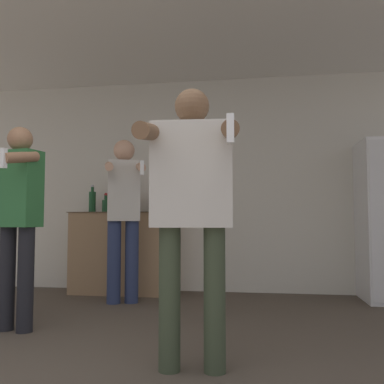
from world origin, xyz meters
name	(u,v)px	position (x,y,z in m)	size (l,w,h in m)	color
wall_back	(187,185)	(0.00, 3.39, 1.27)	(7.00, 0.06, 2.55)	beige
ceiling_slab	(153,15)	(0.00, 1.68, 2.57)	(7.00, 3.88, 0.05)	silver
counter	(125,252)	(-0.69, 3.11, 0.47)	(1.23, 0.53, 0.94)	#997551
bottle_green_wine	(106,205)	(-0.94, 3.14, 1.03)	(0.09, 0.09, 0.23)	#194723
bottle_brown_liquor	(160,202)	(-0.27, 3.14, 1.05)	(0.08, 0.08, 0.31)	maroon
bottle_tall_gin	(92,201)	(-1.11, 3.14, 1.07)	(0.08, 0.08, 0.33)	#194723
bottle_dark_rum	(131,205)	(-0.63, 3.14, 1.02)	(0.08, 0.08, 0.26)	#194723
bottle_short_whiskey	(121,202)	(-0.75, 3.14, 1.06)	(0.09, 0.09, 0.31)	maroon
person_woman_foreground	(192,197)	(0.49, 0.65, 0.96)	(0.55, 0.53, 1.59)	#38422D
person_man_side	(17,211)	(-0.97, 1.31, 0.91)	(0.44, 0.50, 1.56)	black
person_spectator_back	(124,210)	(-0.51, 2.50, 0.94)	(0.49, 0.55, 1.67)	navy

